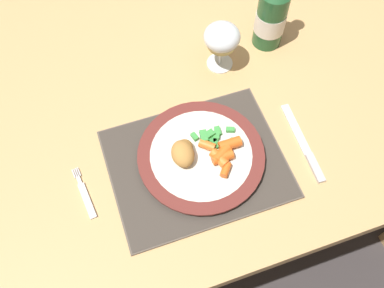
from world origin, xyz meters
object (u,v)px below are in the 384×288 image
at_px(table_knife, 306,149).
at_px(wine_glass, 222,39).
at_px(dining_table, 180,106).
at_px(dinner_plate, 201,156).
at_px(bottle, 272,13).
at_px(fork, 86,197).

xyz_separation_m(table_knife, wine_glass, (-0.09, 0.29, 0.09)).
height_order(dining_table, wine_glass, wine_glass).
bearing_deg(table_knife, dinner_plate, 166.92).
relative_size(dinner_plate, wine_glass, 2.19).
relative_size(dining_table, dinner_plate, 5.29).
bearing_deg(dining_table, dinner_plate, -94.96).
bearing_deg(bottle, wine_glass, -167.23).
distance_m(dining_table, fork, 0.35).
height_order(dinner_plate, bottle, bottle).
xyz_separation_m(dinner_plate, fork, (-0.26, -0.00, -0.01)).
distance_m(table_knife, bottle, 0.34).
height_order(dinner_plate, table_knife, dinner_plate).
relative_size(table_knife, wine_glass, 1.65).
distance_m(dinner_plate, wine_glass, 0.28).
distance_m(fork, bottle, 0.61).
height_order(wine_glass, bottle, bottle).
xyz_separation_m(table_knife, bottle, (0.05, 0.32, 0.09)).
bearing_deg(dinner_plate, dining_table, 85.04).
bearing_deg(wine_glass, dining_table, -163.45).
xyz_separation_m(wine_glass, bottle, (0.14, 0.03, 0.01)).
bearing_deg(wine_glass, table_knife, -72.16).
xyz_separation_m(dinner_plate, bottle, (0.28, 0.27, 0.08)).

